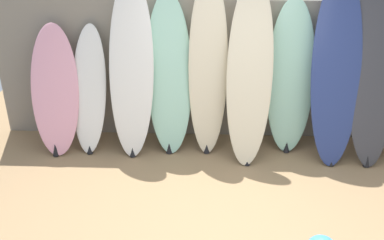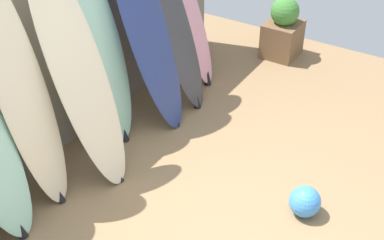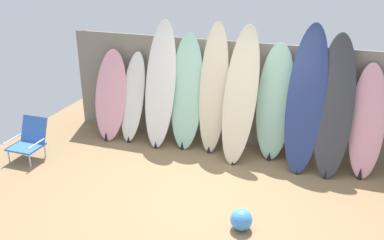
{
  "view_description": "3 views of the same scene",
  "coord_description": "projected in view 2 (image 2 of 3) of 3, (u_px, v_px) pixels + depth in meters",
  "views": [
    {
      "loc": [
        -0.28,
        -3.24,
        2.68
      ],
      "look_at": [
        -0.45,
        0.63,
        0.85
      ],
      "focal_mm": 40.0,
      "sensor_mm": 36.0,
      "label": 1
    },
    {
      "loc": [
        -2.61,
        -1.33,
        3.3
      ],
      "look_at": [
        0.33,
        0.49,
        0.86
      ],
      "focal_mm": 50.0,
      "sensor_mm": 36.0,
      "label": 2
    },
    {
      "loc": [
        1.56,
        -4.74,
        3.25
      ],
      "look_at": [
        -0.24,
        0.41,
        1.01
      ],
      "focal_mm": 40.0,
      "sensor_mm": 36.0,
      "label": 3
    }
  ],
  "objects": [
    {
      "name": "planter_box",
      "position": [
        283.0,
        30.0,
        6.73
      ],
      "size": [
        0.47,
        0.42,
        0.78
      ],
      "color": "brown",
      "rests_on": "ground"
    },
    {
      "name": "surfboard_cream_5",
      "position": [
        79.0,
        73.0,
        4.46
      ],
      "size": [
        0.59,
        0.8,
        2.12
      ],
      "color": "beige",
      "rests_on": "ground"
    },
    {
      "name": "surfboard_pink_9",
      "position": [
        189.0,
        15.0,
        5.97
      ],
      "size": [
        0.56,
        0.68,
        1.67
      ],
      "color": "pink",
      "rests_on": "ground"
    },
    {
      "name": "surfboard_charcoal_8",
      "position": [
        170.0,
        15.0,
        5.47
      ],
      "size": [
        0.6,
        0.82,
        2.08
      ],
      "color": "#38383D",
      "rests_on": "ground"
    },
    {
      "name": "surfboard_seafoam_6",
      "position": [
        102.0,
        55.0,
        4.98
      ],
      "size": [
        0.58,
        0.47,
        1.87
      ],
      "color": "#9ED6BC",
      "rests_on": "ground"
    },
    {
      "name": "surfboard_navy_7",
      "position": [
        146.0,
        24.0,
        5.15
      ],
      "size": [
        0.6,
        0.8,
        2.2
      ],
      "color": "navy",
      "rests_on": "ground"
    },
    {
      "name": "beach_ball",
      "position": [
        305.0,
        201.0,
        4.51
      ],
      "size": [
        0.27,
        0.27,
        0.27
      ],
      "primitive_type": "sphere",
      "color": "#3F8CE5",
      "rests_on": "ground"
    },
    {
      "name": "fence_back",
      "position": [
        23.0,
        82.0,
        4.63
      ],
      "size": [
        6.08,
        0.11,
        1.8
      ],
      "color": "gray",
      "rests_on": "ground"
    },
    {
      "name": "surfboard_cream_4",
      "position": [
        23.0,
        93.0,
        4.19
      ],
      "size": [
        0.48,
        0.5,
        2.14
      ],
      "color": "beige",
      "rests_on": "ground"
    }
  ]
}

